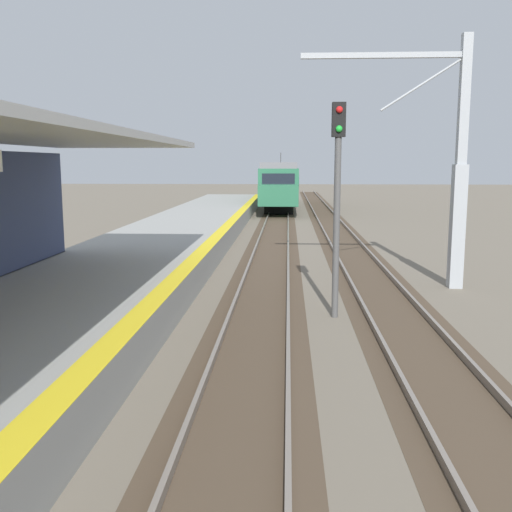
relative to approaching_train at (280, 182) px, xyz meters
name	(u,v)px	position (x,y,z in m)	size (l,w,h in m)	color
station_platform	(103,285)	(-4.40, -34.95, -1.73)	(5.00, 80.00, 0.91)	#999993
track_pair_nearest_platform	(267,274)	(0.00, -30.95, -2.13)	(2.34, 120.00, 0.16)	#4C3D2D
track_pair_middle	(368,275)	(3.40, -30.95, -2.13)	(2.34, 120.00, 0.16)	#4C3D2D
approaching_train	(280,182)	(0.00, 0.00, 0.00)	(2.93, 19.60, 4.76)	#286647
rail_signal_post	(337,188)	(1.87, -36.33, 1.02)	(0.32, 0.34, 5.20)	#4C4C4C
catenary_pylon_far_side	(450,169)	(5.52, -32.57, 1.43)	(5.00, 0.40, 7.50)	#9EA3A8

